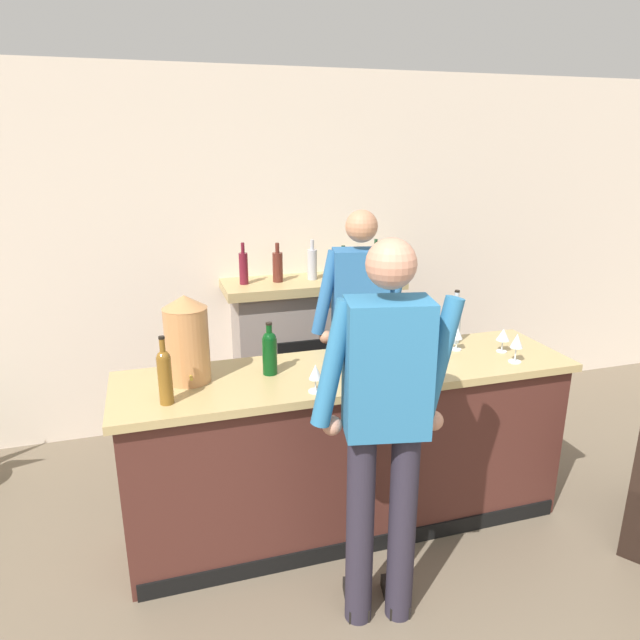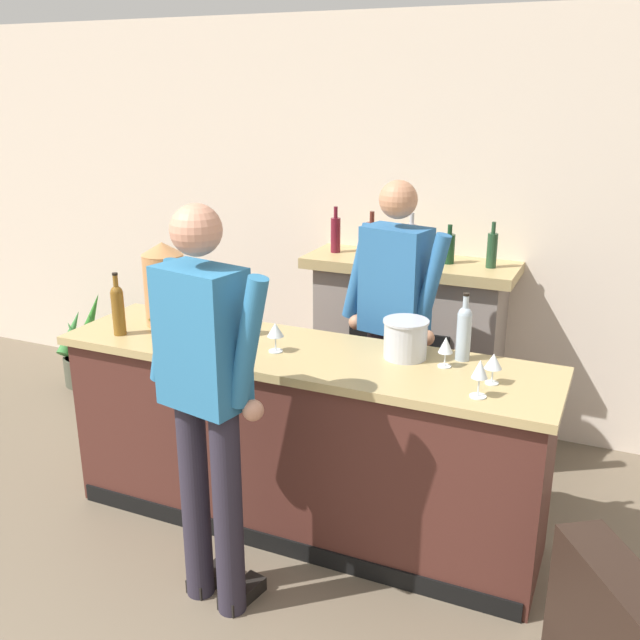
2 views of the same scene
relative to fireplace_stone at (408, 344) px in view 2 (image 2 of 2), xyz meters
name	(u,v)px [view 2 (image 2 of 2)]	position (x,y,z in m)	size (l,w,h in m)	color
wall_back_panel	(385,224)	(-0.27, 0.26, 0.76)	(12.00, 0.07, 2.75)	beige
bar_counter	(301,440)	(-0.17, -1.34, -0.11)	(2.59, 0.67, 1.01)	#4A241D
fireplace_stone	(408,344)	(0.00, 0.00, 0.00)	(1.38, 0.52, 1.52)	gray
potted_plant_corner	(86,352)	(-2.58, -0.29, -0.36)	(0.39, 0.41, 0.74)	#4A4C3C
person_customer	(206,397)	(-0.27, -2.07, 0.42)	(0.65, 0.36, 1.86)	#282330
person_bartender	(394,323)	(0.12, -0.72, 0.39)	(0.65, 0.36, 1.81)	#403844
copper_dispenser	(164,284)	(-1.04, -1.26, 0.63)	(0.23, 0.27, 0.47)	#BE7F4B
ice_bucket_steel	(405,339)	(0.34, -1.21, 0.49)	(0.23, 0.23, 0.19)	silver
wine_bottle_burgundy_dark	(229,312)	(-0.61, -1.29, 0.52)	(0.08, 0.08, 0.29)	#093A12
wine_bottle_rose_blush	(118,308)	(-1.17, -1.50, 0.54)	(0.07, 0.07, 0.34)	brown
wine_bottle_port_short	(464,331)	(0.61, -1.12, 0.54)	(0.07, 0.07, 0.34)	#A2B2C0
wine_glass_near_bucket	(480,371)	(0.77, -1.53, 0.51)	(0.07, 0.07, 0.17)	silver
wine_glass_by_dispenser	(228,340)	(-0.44, -1.59, 0.49)	(0.07, 0.07, 0.15)	silver
wine_glass_back_row	(493,362)	(0.80, -1.36, 0.49)	(0.08, 0.08, 0.15)	silver
wine_glass_front_left	(275,331)	(-0.28, -1.40, 0.50)	(0.08, 0.08, 0.15)	silver
wine_glass_front_right	(446,346)	(0.55, -1.25, 0.49)	(0.07, 0.07, 0.15)	silver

